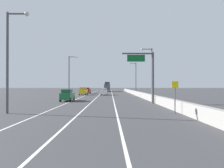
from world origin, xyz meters
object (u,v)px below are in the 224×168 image
Objects in this scene: speed_advisory_sign at (175,95)px; lamp_post_left_mid at (70,73)px; overhead_sign_gantry at (148,71)px; car_yellow_3 at (83,91)px; box_truck at (107,87)px; lamp_post_right_third at (135,76)px; car_white_2 at (104,92)px; car_green_1 at (67,95)px; lamp_post_left_near at (10,54)px; lamp_post_right_second at (150,70)px; lamp_post_right_near at (224,42)px; car_red_0 at (87,91)px.

lamp_post_left_mid reaches higher than speed_advisory_sign.
overhead_sign_gantry is 31.12m from car_yellow_3.
overhead_sign_gantry is 0.76× the size of box_truck.
lamp_post_right_third reaches higher than car_white_2.
car_green_1 is 1.04× the size of car_yellow_3.
lamp_post_left_near is 2.10× the size of car_yellow_3.
lamp_post_right_second is at bearing -33.61° from lamp_post_left_mid.
box_truck is at bearing 99.33° from lamp_post_right_second.
lamp_post_right_near is 1.00× the size of lamp_post_right_second.
car_red_0 is at bearing 116.07° from lamp_post_right_second.
lamp_post_right_second and lamp_post_left_near have the same top height.
overhead_sign_gantry is 18.85m from lamp_post_left_near.
car_green_1 is 23.42m from car_yellow_3.
lamp_post_right_third is at bearing 63.52° from car_green_1.
lamp_post_left_near is at bearing -101.25° from car_white_2.
car_yellow_3 is at bearing 87.10° from lamp_post_left_near.
lamp_post_right_third is 2.11× the size of car_red_0.
lamp_post_right_third reaches higher than car_yellow_3.
overhead_sign_gantry is 14.03m from car_green_1.
lamp_post_left_mid is 2.10× the size of car_yellow_3.
lamp_post_right_near reaches higher than car_yellow_3.
lamp_post_right_third is at bearing 41.01° from lamp_post_left_mid.
car_green_1 is at bearing 82.39° from lamp_post_left_near.
car_white_2 is (5.54, 22.53, -0.04)m from car_green_1.
speed_advisory_sign reaches higher than car_red_0.
lamp_post_right_second is at bearing 90.33° from lamp_post_right_near.
speed_advisory_sign is 46.35m from lamp_post_right_third.
car_red_0 is at bearing 104.93° from lamp_post_right_near.
lamp_post_left_mid is at bearing 98.56° from car_green_1.
car_yellow_3 is at bearing -157.76° from lamp_post_right_third.
lamp_post_right_near is at bearing -83.31° from overhead_sign_gantry.
lamp_post_right_near is at bearing -65.40° from lamp_post_left_mid.
lamp_post_left_near reaches higher than box_truck.
box_truck reaches higher than speed_advisory_sign.
lamp_post_right_third reaches higher than overhead_sign_gantry.
lamp_post_right_near reaches higher than overhead_sign_gantry.
box_truck reaches higher than car_yellow_3.
overhead_sign_gantry reaches higher than car_white_2.
box_truck is (-8.74, 26.72, -3.63)m from lamp_post_right_third.
lamp_post_right_third is 2.01× the size of car_white_2.
overhead_sign_gantry is 28.39m from car_white_2.
lamp_post_right_second is 1.00× the size of lamp_post_right_third.
car_red_0 is 0.99× the size of car_yellow_3.
lamp_post_right_second is at bearing 85.85° from speed_advisory_sign.
box_truck is at bearing 108.11° from lamp_post_right_third.
speed_advisory_sign is at bearing -94.15° from lamp_post_right_second.
car_green_1 is at bearing -166.11° from lamp_post_right_second.
box_truck is (6.11, 32.80, 0.84)m from car_yellow_3.
car_yellow_3 is at bearing 126.68° from lamp_post_right_second.
lamp_post_left_mid is (-14.90, 19.47, 0.78)m from overhead_sign_gantry.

